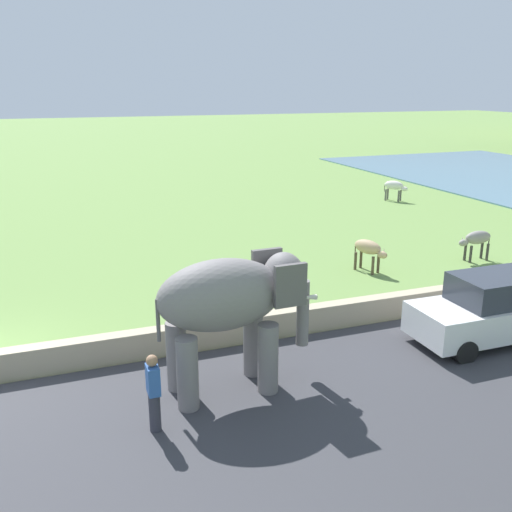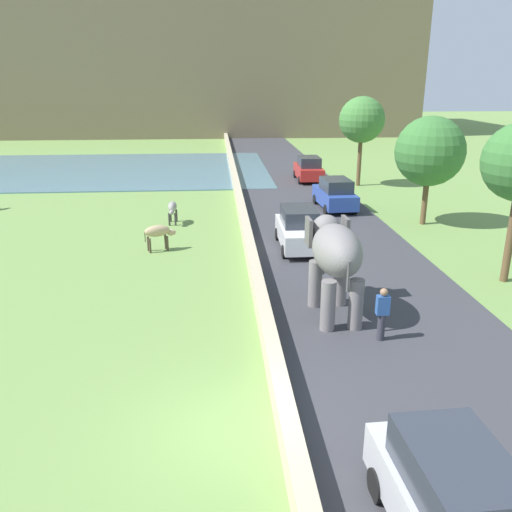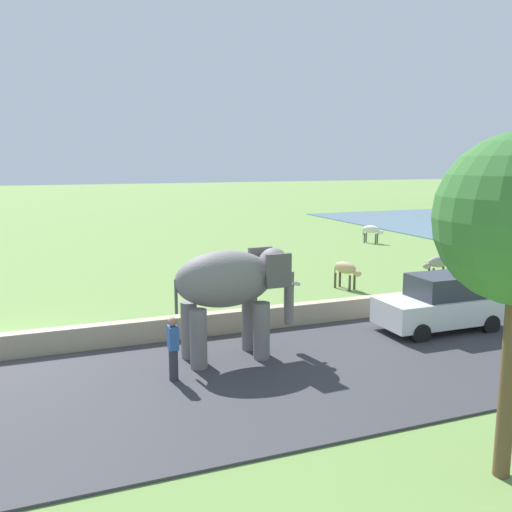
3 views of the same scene
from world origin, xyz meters
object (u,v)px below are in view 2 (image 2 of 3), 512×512
object	(u,v)px
person_beside_elephant	(382,314)
cow_grey	(172,208)
car_red	(309,169)
car_white	(299,229)
cow_tan	(158,232)
elephant	(335,254)
car_blue	(335,194)
car_silver	(458,508)

from	to	relation	value
person_beside_elephant	cow_grey	xyz separation A→B (m)	(-6.83, 13.40, -0.04)
car_red	car_white	distance (m)	16.11
car_red	cow_grey	bearing A→B (deg)	-128.83
person_beside_elephant	car_white	xyz separation A→B (m)	(-0.99, 8.77, 0.03)
cow_tan	person_beside_elephant	bearing A→B (deg)	-51.50
cow_grey	elephant	bearing A→B (deg)	-63.17
car_white	car_blue	distance (m)	7.72
cow_tan	car_red	bearing A→B (deg)	59.36
car_silver	car_blue	xyz separation A→B (m)	(3.15, 22.86, 0.00)
person_beside_elephant	cow_tan	world-z (taller)	person_beside_elephant
car_blue	cow_grey	size ratio (longest dim) A/B	2.93
car_white	car_silver	xyz separation A→B (m)	(-0.00, -15.81, 0.00)
car_silver	car_blue	bearing A→B (deg)	82.14
car_white	elephant	bearing A→B (deg)	-90.07
person_beside_elephant	car_silver	distance (m)	7.11
cow_tan	car_white	bearing A→B (deg)	-1.55
cow_grey	car_blue	bearing A→B (deg)	15.05
car_blue	cow_tan	distance (m)	11.54
cow_grey	car_silver	bearing A→B (deg)	-74.07
car_red	car_silver	world-z (taller)	same
person_beside_elephant	cow_tan	xyz separation A→B (m)	(-7.10, 8.93, -0.04)
elephant	cow_grey	bearing A→B (deg)	116.83
car_white	cow_tan	world-z (taller)	car_white
car_blue	cow_grey	xyz separation A→B (m)	(-8.99, -2.42, -0.06)
car_red	cow_grey	xyz separation A→B (m)	(-8.99, -11.16, -0.06)
car_silver	cow_grey	xyz separation A→B (m)	(-5.84, 20.44, -0.06)
person_beside_elephant	cow_tan	size ratio (longest dim) A/B	1.15
car_red	car_blue	xyz separation A→B (m)	(0.00, -8.75, 0.00)
person_beside_elephant	car_white	bearing A→B (deg)	96.47
car_red	cow_grey	distance (m)	14.33
cow_tan	car_silver	bearing A→B (deg)	-69.08
car_white	cow_grey	world-z (taller)	car_white
car_red	car_silver	size ratio (longest dim) A/B	0.99
car_silver	person_beside_elephant	bearing A→B (deg)	81.94
car_silver	cow_tan	size ratio (longest dim) A/B	2.88
car_silver	cow_tan	distance (m)	17.10
person_beside_elephant	elephant	bearing A→B (deg)	118.22
cow_grey	car_white	bearing A→B (deg)	-38.42
elephant	car_red	world-z (taller)	elephant
car_red	car_silver	xyz separation A→B (m)	(-3.15, -31.61, 0.00)
person_beside_elephant	car_silver	world-z (taller)	car_silver
cow_grey	person_beside_elephant	bearing A→B (deg)	-62.98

